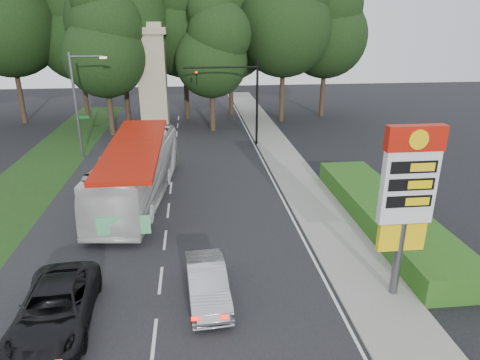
{
  "coord_description": "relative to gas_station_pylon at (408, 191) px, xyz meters",
  "views": [
    {
      "loc": [
        1.61,
        -11.5,
        10.21
      ],
      "look_at": [
        3.97,
        9.69,
        2.2
      ],
      "focal_mm": 32.0,
      "sensor_mm": 36.0,
      "label": 1
    }
  ],
  "objects": [
    {
      "name": "grass_verge_left",
      "position": [
        -18.7,
        16.01,
        -4.44
      ],
      "size": [
        5.0,
        50.0,
        0.02
      ],
      "primitive_type": "cube",
      "color": "#193814",
      "rests_on": "ground"
    },
    {
      "name": "monument",
      "position": [
        -11.2,
        28.01,
        0.66
      ],
      "size": [
        3.0,
        3.0,
        10.05
      ],
      "color": "tan",
      "rests_on": "ground"
    },
    {
      "name": "suv_charcoal",
      "position": [
        -12.65,
        -0.4,
        -3.7
      ],
      "size": [
        2.74,
        5.48,
        1.49
      ],
      "primitive_type": "imported",
      "rotation": [
        0.0,
        0.0,
        0.05
      ],
      "color": "black",
      "rests_on": "ground"
    },
    {
      "name": "tree_far_east",
      "position": [
        6.8,
        33.01,
        5.9
      ],
      "size": [
        8.68,
        8.68,
        17.05
      ],
      "color": "#2D2116",
      "rests_on": "ground"
    },
    {
      "name": "tree_west_mid",
      "position": [
        -25.2,
        33.01,
        7.24
      ],
      "size": [
        9.8,
        9.8,
        19.25
      ],
      "color": "#2D2116",
      "rests_on": "ground"
    },
    {
      "name": "hedge",
      "position": [
        2.3,
        6.01,
        -3.85
      ],
      "size": [
        3.0,
        14.0,
        1.2
      ],
      "primitive_type": "cube",
      "color": "#2A5516",
      "rests_on": "ground"
    },
    {
      "name": "sedan_silver",
      "position": [
        -7.29,
        0.57,
        -3.75
      ],
      "size": [
        1.75,
        4.31,
        1.39
      ],
      "primitive_type": "imported",
      "rotation": [
        0.0,
        0.0,
        0.07
      ],
      "color": "#B4B6BD",
      "rests_on": "ground"
    },
    {
      "name": "transit_bus",
      "position": [
        -11.0,
        10.96,
        -2.71
      ],
      "size": [
        4.34,
        12.74,
        3.48
      ],
      "primitive_type": "imported",
      "rotation": [
        0.0,
        0.0,
        -0.12
      ],
      "color": "silver",
      "rests_on": "ground"
    },
    {
      "name": "ground",
      "position": [
        -9.2,
        -1.99,
        -4.45
      ],
      "size": [
        120.0,
        120.0,
        0.0
      ],
      "primitive_type": "plane",
      "color": "black",
      "rests_on": "ground"
    },
    {
      "name": "tree_monument_left",
      "position": [
        -15.2,
        27.01,
        4.23
      ],
      "size": [
        7.28,
        7.28,
        14.3
      ],
      "color": "#2D2116",
      "rests_on": "ground"
    },
    {
      "name": "traffic_signal_mast",
      "position": [
        -3.52,
        22.0,
        0.22
      ],
      "size": [
        6.1,
        0.35,
        7.2
      ],
      "color": "black",
      "rests_on": "ground"
    },
    {
      "name": "tree_center_right",
      "position": [
        -8.2,
        33.01,
        6.57
      ],
      "size": [
        9.24,
        9.24,
        18.15
      ],
      "color": "#2D2116",
      "rests_on": "ground"
    },
    {
      "name": "tree_west_near",
      "position": [
        -19.2,
        35.01,
        5.57
      ],
      "size": [
        8.4,
        8.4,
        16.5
      ],
      "color": "#2D2116",
      "rests_on": "ground"
    },
    {
      "name": "tree_monument_right",
      "position": [
        -5.7,
        27.51,
        3.56
      ],
      "size": [
        6.72,
        6.72,
        13.2
      ],
      "color": "#2D2116",
      "rests_on": "ground"
    },
    {
      "name": "streetlight_signs",
      "position": [
        -16.19,
        20.01,
        -0.01
      ],
      "size": [
        2.75,
        0.98,
        8.0
      ],
      "color": "#59595E",
      "rests_on": "ground"
    },
    {
      "name": "gas_station_pylon",
      "position": [
        0.0,
        0.0,
        0.0
      ],
      "size": [
        2.1,
        0.45,
        6.85
      ],
      "color": "#59595E",
      "rests_on": "ground"
    },
    {
      "name": "tree_east_near",
      "position": [
        -3.2,
        35.01,
        5.23
      ],
      "size": [
        8.12,
        8.12,
        15.95
      ],
      "color": "#2D2116",
      "rests_on": "ground"
    },
    {
      "name": "sidewalk_right",
      "position": [
        -0.7,
        10.01,
        -4.39
      ],
      "size": [
        3.0,
        80.0,
        0.12
      ],
      "primitive_type": "cube",
      "color": "gray",
      "rests_on": "ground"
    },
    {
      "name": "road_surface",
      "position": [
        -9.2,
        10.01,
        -4.44
      ],
      "size": [
        14.0,
        80.0,
        0.02
      ],
      "primitive_type": "cube",
      "color": "black",
      "rests_on": "ground"
    },
    {
      "name": "tree_east_mid",
      "position": [
        1.8,
        31.01,
        6.91
      ],
      "size": [
        9.52,
        9.52,
        18.7
      ],
      "color": "#2D2116",
      "rests_on": "ground"
    }
  ]
}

